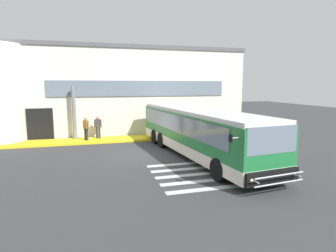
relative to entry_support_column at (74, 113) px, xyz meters
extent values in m
cube|color=#353538|center=(4.02, -5.40, -2.08)|extent=(80.00, 90.00, 0.02)
cube|color=silver|center=(6.02, -11.40, -2.06)|extent=(4.40, 0.36, 0.01)
cube|color=silver|center=(6.02, -10.50, -2.06)|extent=(4.40, 0.36, 0.01)
cube|color=silver|center=(6.02, -9.60, -2.06)|extent=(4.40, 0.36, 0.01)
cube|color=silver|center=(6.02, -8.70, -2.06)|extent=(4.40, 0.36, 0.01)
cube|color=silver|center=(6.02, -7.80, -2.06)|extent=(4.40, 0.36, 0.01)
cube|color=silver|center=(4.02, 6.60, 1.36)|extent=(19.85, 12.00, 6.86)
cube|color=#56565B|center=(4.02, 6.60, 4.94)|extent=(20.05, 12.20, 0.30)
cube|color=black|center=(-2.41, 0.55, -0.87)|extent=(1.80, 0.16, 2.40)
cube|color=slate|center=(5.02, 0.56, 1.73)|extent=(13.85, 0.10, 1.20)
cube|color=yellow|center=(4.02, -0.60, -1.99)|extent=(23.85, 2.00, 0.15)
cylinder|color=slate|center=(0.00, 0.00, 0.00)|extent=(0.28, 0.28, 3.83)
cube|color=#1E7238|center=(7.07, -6.40, -0.64)|extent=(3.83, 12.10, 2.15)
cube|color=silver|center=(7.07, -6.40, -1.44)|extent=(3.87, 12.14, 0.55)
cube|color=silver|center=(7.07, -6.40, 0.53)|extent=(3.71, 11.89, 0.20)
cube|color=slate|center=(7.71, -12.26, -0.04)|extent=(2.35, 0.37, 1.05)
cube|color=slate|center=(8.33, -5.97, -0.14)|extent=(1.20, 10.63, 0.95)
cube|color=slate|center=(5.75, -6.25, -0.14)|extent=(1.20, 10.63, 0.95)
cube|color=black|center=(7.71, -12.26, 0.31)|extent=(2.15, 0.33, 0.28)
cube|color=black|center=(7.73, -12.39, -1.44)|extent=(2.46, 0.47, 0.52)
sphere|color=beige|center=(8.75, -12.32, -1.42)|extent=(0.18, 0.18, 0.18)
sphere|color=beige|center=(6.71, -12.54, -1.42)|extent=(0.18, 0.18, 0.18)
cylinder|color=#B7B7BF|center=(6.20, -12.23, 0.11)|extent=(0.40, 0.09, 0.05)
cube|color=black|center=(6.01, -12.25, 0.11)|extent=(0.06, 0.20, 0.28)
cylinder|color=black|center=(8.69, -10.40, -1.57)|extent=(0.41, 1.03, 1.00)
cylinder|color=black|center=(6.35, -10.65, -1.57)|extent=(0.41, 1.03, 1.00)
cylinder|color=black|center=(7.94, -3.55, -1.57)|extent=(0.41, 1.03, 1.00)
cylinder|color=black|center=(5.61, -3.80, -1.57)|extent=(0.41, 1.03, 1.00)
cylinder|color=black|center=(7.80, -2.26, -1.57)|extent=(0.41, 1.03, 1.00)
cylinder|color=black|center=(5.46, -2.51, -1.57)|extent=(0.41, 1.03, 1.00)
cylinder|color=#B7B7BF|center=(7.77, -12.76, -1.57)|extent=(2.24, 0.30, 0.06)
cylinder|color=#B7B7BF|center=(7.77, -12.76, -1.27)|extent=(2.24, 0.30, 0.06)
cylinder|color=#B7B7BF|center=(8.71, -12.46, -1.42)|extent=(0.10, 0.50, 0.05)
cylinder|color=#B7B7BF|center=(6.78, -12.67, -1.42)|extent=(0.10, 0.50, 0.05)
cylinder|color=#2D2D33|center=(0.86, -0.84, -1.49)|extent=(0.15, 0.15, 0.85)
cylinder|color=#2D2D33|center=(0.74, -0.69, -1.49)|extent=(0.15, 0.15, 0.85)
cube|color=#996633|center=(0.80, -0.77, -0.78)|extent=(0.41, 0.43, 0.58)
sphere|color=tan|center=(0.80, -0.77, -0.36)|extent=(0.23, 0.23, 0.23)
cylinder|color=#996633|center=(0.96, -0.96, -0.83)|extent=(0.09, 0.09, 0.55)
cylinder|color=#996633|center=(0.64, -0.58, -0.83)|extent=(0.09, 0.09, 0.55)
cylinder|color=#2D2D33|center=(1.73, -0.27, -1.49)|extent=(0.15, 0.15, 0.85)
cylinder|color=#2D2D33|center=(1.55, -0.17, -1.49)|extent=(0.15, 0.15, 0.85)
cube|color=#4C4751|center=(1.64, -0.22, -0.78)|extent=(0.44, 0.38, 0.58)
sphere|color=tan|center=(1.64, -0.22, -0.36)|extent=(0.23, 0.23, 0.23)
cylinder|color=#4C4751|center=(1.86, -0.34, -0.83)|extent=(0.09, 0.09, 0.55)
cylinder|color=#4C4751|center=(1.42, -0.10, -0.83)|extent=(0.09, 0.09, 0.55)
cube|color=maroon|center=(1.72, -0.07, -0.80)|extent=(0.35, 0.30, 0.44)
camera|label=1|loc=(1.25, -21.00, 2.00)|focal=29.50mm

